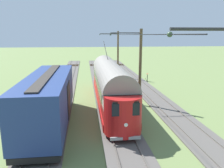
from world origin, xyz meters
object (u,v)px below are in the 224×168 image
(coach_adjacent, at_px, (49,99))
(switch_stand, at_px, (147,77))
(vintage_streetcar, at_px, (110,83))
(catenary_pole_mid_near, at_px, (139,66))
(catenary_pole_foreground, at_px, (117,54))

(coach_adjacent, bearing_deg, switch_stand, -127.90)
(vintage_streetcar, relative_size, catenary_pole_mid_near, 2.37)
(vintage_streetcar, distance_m, catenary_pole_foreground, 14.91)
(vintage_streetcar, height_order, catenary_pole_foreground, catenary_pole_foreground)
(catenary_pole_foreground, bearing_deg, switch_stand, 132.96)
(coach_adjacent, bearing_deg, catenary_pole_mid_near, -150.77)
(catenary_pole_mid_near, bearing_deg, vintage_streetcar, -7.79)
(coach_adjacent, distance_m, switch_stand, 19.36)
(vintage_streetcar, bearing_deg, coach_adjacent, 43.15)
(coach_adjacent, height_order, switch_stand, coach_adjacent)
(coach_adjacent, relative_size, catenary_pole_mid_near, 1.58)
(catenary_pole_mid_near, bearing_deg, coach_adjacent, 29.23)
(catenary_pole_mid_near, height_order, switch_stand, catenary_pole_mid_near)
(catenary_pole_mid_near, bearing_deg, catenary_pole_foreground, -90.00)
(vintage_streetcar, relative_size, catenary_pole_foreground, 2.37)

